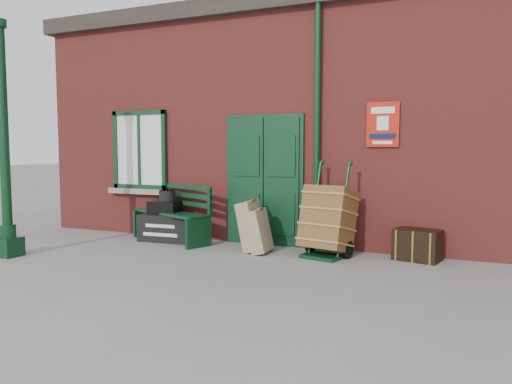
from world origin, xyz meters
The scene contains 11 objects.
ground centered at (0.00, 0.00, 0.00)m, with size 80.00×80.00×0.00m, color gray.
station_building centered at (0.00, 3.49, 2.16)m, with size 10.30×4.30×4.36m.
canopy_column centered at (-3.60, -1.00, 1.41)m, with size 0.34×0.34×3.61m.
bench centered at (-1.95, 1.16, 0.53)m, with size 1.79×1.15×1.06m.
houdini_trunk centered at (-2.05, 1.09, 0.24)m, with size 0.97×0.53×0.49m, color black.
strongbox centered at (-2.10, 1.09, 0.61)m, with size 0.53×0.39×0.24m, color black.
hatbox centered at (-2.07, 1.12, 0.83)m, with size 0.29×0.29×0.19m, color black.
suitcase_back centered at (-0.29, 0.89, 0.41)m, with size 0.23×0.57×0.80m, color tan.
suitcase_front centered at (-0.11, 0.79, 0.36)m, with size 0.21×0.51×0.69m, color tan.
porter_trolley centered at (0.97, 0.96, 0.56)m, with size 0.86×0.90×1.46m.
dark_trunk centered at (2.29, 1.22, 0.24)m, with size 0.65×0.42×0.47m, color black.
Camera 1 is at (2.98, -6.51, 1.68)m, focal length 35.00 mm.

